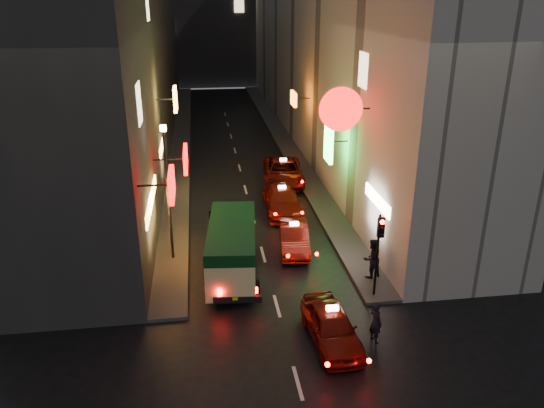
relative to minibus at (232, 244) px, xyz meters
name	(u,v)px	position (x,y,z in m)	size (l,w,h in m)	color
building_left	(123,29)	(-6.45, 22.81, 7.48)	(7.65, 52.00, 18.00)	#353230
building_right	(330,27)	(9.55, 22.81, 7.48)	(8.34, 52.00, 18.00)	#B5AEA6
sidewalk_left	(181,142)	(-2.70, 22.81, -1.44)	(1.50, 52.00, 0.15)	#403E3B
sidewalk_right	(282,138)	(5.80, 22.81, -1.44)	(1.50, 52.00, 0.15)	#403E3B
minibus	(232,244)	(0.00, 0.00, 0.00)	(2.51, 5.77, 2.41)	#F9EF9C
taxi_near	(332,324)	(3.11, -5.23, -0.76)	(2.24, 4.87, 1.69)	#690F07
taxi_second	(294,235)	(3.10, 2.16, -0.79)	(2.37, 4.78, 1.63)	#690F07
taxi_third	(282,198)	(3.27, 6.96, -0.72)	(2.17, 5.09, 1.78)	#690F07
taxi_far	(283,170)	(4.11, 11.76, -0.65)	(2.74, 5.65, 1.91)	#690F07
pedestrian_crossing	(376,319)	(4.65, -5.40, -0.62)	(0.59, 0.38, 1.79)	black
pedestrian_sidewalk	(372,256)	(5.85, -1.18, -0.37)	(0.75, 0.47, 1.99)	black
traffic_light	(380,239)	(5.55, -2.71, 1.17)	(0.26, 0.43, 3.50)	black
lamp_post	(167,185)	(-2.65, 1.81, 2.20)	(0.28, 0.28, 6.22)	black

